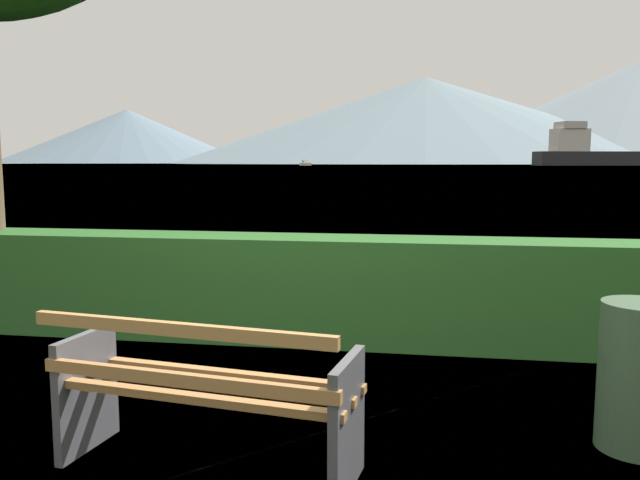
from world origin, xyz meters
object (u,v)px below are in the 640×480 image
fishing_boat_near (305,164)px  park_bench (204,394)px  cargo_ship_large (611,153)px  trash_bin (639,376)px

fishing_boat_near → park_bench: bearing=-79.4°
park_bench → fishing_boat_near: (-47.18, 252.89, 0.32)m
park_bench → cargo_ship_large: bearing=74.8°
park_bench → fishing_boat_near: bearing=100.6°
cargo_ship_large → fishing_boat_near: size_ratio=8.95×
cargo_ship_large → fishing_boat_near: 124.18m
trash_bin → cargo_ship_large: size_ratio=0.01×
park_bench → fishing_boat_near: fishing_boat_near is taller
trash_bin → fishing_boat_near: (-49.52, 252.22, 0.32)m
park_bench → fishing_boat_near: 257.25m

